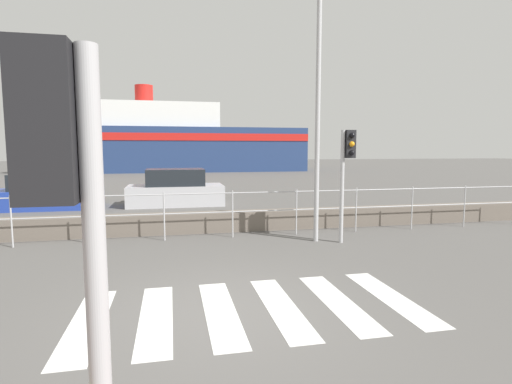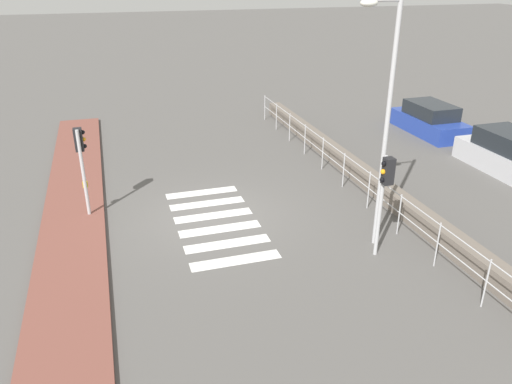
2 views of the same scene
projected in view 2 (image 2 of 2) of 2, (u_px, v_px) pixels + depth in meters
The scene contains 10 objects.
ground_plane at pixel (213, 216), 15.31m from camera, with size 160.00×160.00×0.00m, color #565451.
sidewalk_brick at pixel (73, 233), 14.19m from camera, with size 24.00×1.80×0.12m.
crosswalk at pixel (216, 222), 14.94m from camera, with size 4.95×2.40×0.01m.
seawall at pixel (378, 186), 16.70m from camera, with size 21.49×0.55×0.55m.
harbor_fence at pixel (356, 175), 16.25m from camera, with size 19.38×0.04×1.24m.
traffic_light_near at pixel (81, 154), 14.51m from camera, with size 0.34×0.32×2.77m.
traffic_light_far at pixel (385, 185), 12.35m from camera, with size 0.34×0.32×2.79m.
streetlamp at pixel (383, 102), 12.17m from camera, with size 0.32×1.07×6.45m.
parked_car_blue at pixel (429, 120), 22.83m from camera, with size 3.97×1.71×1.38m.
parked_car_silver at pixel (509, 154), 18.51m from camera, with size 3.90×1.84×1.51m.
Camera 2 is at (13.44, -2.74, 6.96)m, focal length 35.00 mm.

